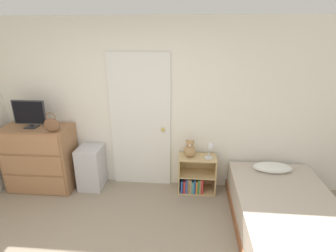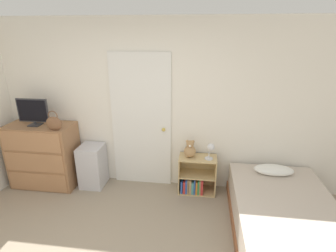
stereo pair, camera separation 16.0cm
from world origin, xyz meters
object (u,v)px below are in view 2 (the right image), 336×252
(tv, at_px, (33,112))
(bed, at_px, (284,217))
(storage_bin, at_px, (93,166))
(desk_lamp, at_px, (211,149))
(dresser, at_px, (44,155))
(handbag, at_px, (54,123))
(teddy_bear, at_px, (190,150))
(bookshelf, at_px, (195,178))

(tv, xyz_separation_m, bed, (3.52, -0.65, -0.99))
(tv, relative_size, storage_bin, 0.71)
(storage_bin, xyz_separation_m, desk_lamp, (1.83, -0.01, 0.41))
(dresser, height_order, desk_lamp, dresser)
(handbag, relative_size, desk_lamp, 1.15)
(teddy_bear, bearing_deg, bookshelf, -0.72)
(handbag, distance_m, teddy_bear, 1.99)
(teddy_bear, bearing_deg, storage_bin, -178.64)
(bookshelf, height_order, desk_lamp, desk_lamp)
(tv, relative_size, teddy_bear, 1.78)
(dresser, height_order, bookshelf, dresser)
(bed, bearing_deg, tv, 169.48)
(desk_lamp, bearing_deg, bed, -39.17)
(handbag, height_order, bookshelf, handbag)
(handbag, bearing_deg, dresser, 154.42)
(dresser, height_order, bed, dresser)
(bookshelf, distance_m, bed, 1.34)
(teddy_bear, height_order, desk_lamp, teddy_bear)
(handbag, bearing_deg, bed, -9.11)
(dresser, bearing_deg, teddy_bear, 2.48)
(teddy_bear, bearing_deg, tv, -177.10)
(storage_bin, relative_size, bookshelf, 1.16)
(dresser, distance_m, tv, 0.72)
(dresser, distance_m, storage_bin, 0.78)
(dresser, xyz_separation_m, desk_lamp, (2.58, 0.05, 0.25))
(handbag, distance_m, bookshelf, 2.23)
(dresser, distance_m, bed, 3.55)
(teddy_bear, distance_m, desk_lamp, 0.31)
(bookshelf, bearing_deg, desk_lamp, -12.19)
(bookshelf, xyz_separation_m, desk_lamp, (0.21, -0.04, 0.53))
(handbag, bearing_deg, bookshelf, 7.64)
(storage_bin, xyz_separation_m, teddy_bear, (1.53, 0.04, 0.36))
(storage_bin, distance_m, teddy_bear, 1.57)
(tv, height_order, handbag, tv)
(desk_lamp, bearing_deg, storage_bin, 179.71)
(bookshelf, height_order, bed, bookshelf)
(desk_lamp, bearing_deg, bookshelf, 167.81)
(dresser, xyz_separation_m, storage_bin, (0.76, 0.06, -0.17))
(tv, distance_m, desk_lamp, 2.67)
(tv, relative_size, desk_lamp, 1.92)
(dresser, relative_size, teddy_bear, 3.74)
(bookshelf, distance_m, desk_lamp, 0.57)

